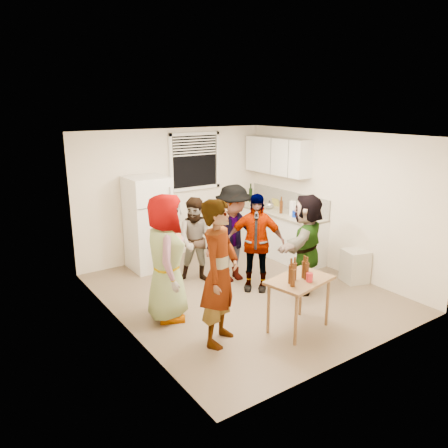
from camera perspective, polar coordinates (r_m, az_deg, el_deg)
room at (r=7.13m, az=2.50°, el=-8.92°), size 4.00×4.50×2.50m
window at (r=8.65m, az=-3.83°, el=8.17°), size 1.12×0.10×1.06m
refrigerator at (r=8.02m, az=-9.87°, el=0.09°), size 0.70×0.70×1.70m
counter_lower at (r=8.83m, az=6.89°, el=-1.19°), size 0.60×2.20×0.86m
countertop at (r=8.71m, az=6.98°, el=1.65°), size 0.64×2.22×0.04m
backsplash at (r=8.86m, az=8.41°, el=3.15°), size 0.03×2.20×0.36m
upper_cabinets at (r=8.76m, az=6.98°, el=8.84°), size 0.34×1.60×0.70m
kettle at (r=8.81m, az=5.94°, el=1.97°), size 0.24×0.21×0.19m
paper_towel at (r=8.37m, az=8.90°, el=1.15°), size 0.13×0.13×0.27m
wine_bottle at (r=9.44m, az=3.47°, el=2.93°), size 0.07×0.07×0.29m
beer_bottle_counter at (r=8.49m, az=7.44°, el=1.40°), size 0.06×0.06×0.25m
blue_cup at (r=8.24m, az=9.18°, el=0.90°), size 0.09×0.09×0.12m
picture_frame at (r=9.06m, az=6.74°, el=2.83°), size 0.02×0.19×0.16m
trash_bin at (r=7.78m, az=16.72°, el=-5.47°), size 0.47×0.47×0.56m
serving_table at (r=6.15m, az=9.55°, el=-13.33°), size 0.95×0.72×0.72m
beer_bottle_table at (r=5.69m, az=8.67°, el=-7.67°), size 0.07×0.07×0.25m
red_cup at (r=5.78m, az=11.07°, el=-7.37°), size 0.09×0.09×0.12m
guest_grey at (r=6.42m, az=-7.26°, el=-11.93°), size 1.99×1.57×0.57m
guest_stripe at (r=5.80m, az=-0.56°, el=-14.98°), size 1.62×1.91×0.44m
guest_back_left at (r=7.55m, az=-3.41°, el=-7.49°), size 1.42×1.61×0.56m
guest_back_right at (r=7.62m, az=1.20°, el=-7.26°), size 1.17×1.72×0.62m
guest_black at (r=7.29m, az=4.00°, el=-8.39°), size 1.78×1.80×0.39m
guest_orange at (r=7.34m, az=10.41°, el=-8.42°), size 2.06×2.11×0.47m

